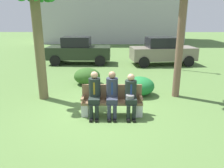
% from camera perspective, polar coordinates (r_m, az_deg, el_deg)
% --- Properties ---
extents(ground_plane, '(80.00, 80.00, 0.00)m').
position_cam_1_polar(ground_plane, '(6.82, -2.69, -7.38)').
color(ground_plane, '#537539').
extents(park_bench, '(1.79, 0.44, 0.90)m').
position_cam_1_polar(park_bench, '(6.54, -0.02, -4.51)').
color(park_bench, brown).
rests_on(park_bench, ground).
extents(seated_man_left, '(0.34, 0.72, 1.34)m').
position_cam_1_polar(seated_man_left, '(6.33, -4.61, -2.12)').
color(seated_man_left, '#1E2823').
rests_on(seated_man_left, ground).
extents(seated_man_middle, '(0.34, 0.72, 1.34)m').
position_cam_1_polar(seated_man_middle, '(6.31, 0.02, -2.11)').
color(seated_man_middle, '#2D3342').
rests_on(seated_man_middle, ground).
extents(seated_man_right, '(0.34, 0.72, 1.27)m').
position_cam_1_polar(seated_man_right, '(6.33, 4.94, -2.48)').
color(seated_man_right, '#1E2823').
rests_on(seated_man_right, ground).
extents(palm_tree_short, '(1.62, 1.50, 4.44)m').
position_cam_1_polar(palm_tree_short, '(7.86, -19.41, 18.80)').
color(palm_tree_short, brown).
rests_on(palm_tree_short, ground).
extents(shrub_near_bench, '(1.12, 1.03, 0.70)m').
position_cam_1_polar(shrub_near_bench, '(8.25, 7.16, -0.53)').
color(shrub_near_bench, '#1F7334').
rests_on(shrub_near_bench, ground).
extents(shrub_mid_lawn, '(1.14, 1.05, 0.71)m').
position_cam_1_polar(shrub_mid_lawn, '(9.62, -6.53, 2.05)').
color(shrub_mid_lawn, '#2E5720').
rests_on(shrub_mid_lawn, ground).
extents(parked_car_near, '(3.91, 1.73, 1.68)m').
position_cam_1_polar(parked_car_near, '(14.08, -8.69, 8.68)').
color(parked_car_near, '#232D1E').
rests_on(parked_car_near, ground).
extents(parked_car_far, '(4.06, 2.09, 1.68)m').
position_cam_1_polar(parked_car_far, '(13.94, 13.01, 8.36)').
color(parked_car_far, slate).
rests_on(parked_car_far, ground).
extents(street_lamp, '(0.24, 0.24, 4.00)m').
position_cam_1_polar(street_lamp, '(12.62, 17.61, 14.39)').
color(street_lamp, black).
rests_on(street_lamp, ground).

